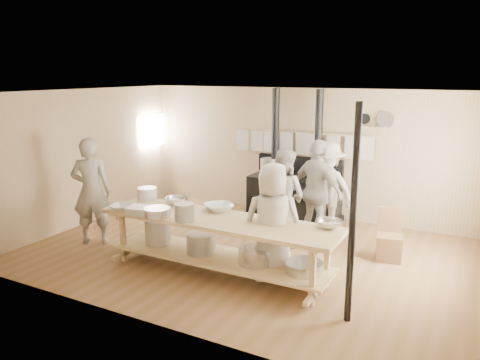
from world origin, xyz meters
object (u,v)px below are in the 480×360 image
at_px(prep_table, 218,240).
at_px(chair, 389,245).
at_px(stove, 294,193).
at_px(cook_by_window, 326,190).
at_px(cook_far_left, 91,191).
at_px(cook_center, 272,222).
at_px(cook_right, 317,192).
at_px(roasting_pan, 143,210).
at_px(cook_left, 284,197).

distance_m(prep_table, chair, 2.74).
bearing_deg(stove, cook_by_window, -41.28).
relative_size(stove, cook_far_left, 1.41).
relative_size(cook_center, cook_right, 0.94).
bearing_deg(prep_table, stove, 89.96).
relative_size(cook_far_left, roasting_pan, 4.09).
relative_size(cook_left, cook_right, 0.92).
relative_size(cook_right, chair, 2.22).
height_order(prep_table, chair, prep_table).
xyz_separation_m(cook_left, chair, (1.77, 0.11, -0.59)).
height_order(cook_by_window, chair, cook_by_window).
bearing_deg(roasting_pan, cook_far_left, 163.83).
distance_m(cook_center, cook_by_window, 2.04).
height_order(cook_far_left, cook_left, cook_far_left).
xyz_separation_m(cook_left, roasting_pan, (-1.46, -1.94, 0.07)).
relative_size(cook_far_left, cook_left, 1.11).
distance_m(stove, cook_right, 1.44).
relative_size(stove, roasting_pan, 5.76).
bearing_deg(stove, prep_table, -90.04).
bearing_deg(cook_right, cook_left, 54.20).
bearing_deg(cook_right, roasting_pan, 71.17).
relative_size(cook_center, cook_by_window, 0.98).
xyz_separation_m(cook_by_window, roasting_pan, (-2.01, -2.55, 0.03)).
height_order(prep_table, cook_by_window, cook_by_window).
xyz_separation_m(cook_center, cook_by_window, (0.13, 2.04, 0.02)).
xyz_separation_m(cook_right, roasting_pan, (-1.95, -2.25, -0.00)).
xyz_separation_m(prep_table, cook_by_window, (0.91, 2.22, 0.35)).
bearing_deg(chair, cook_far_left, -172.54).
bearing_deg(stove, roasting_pan, -108.23).
distance_m(cook_left, roasting_pan, 2.43).
relative_size(cook_right, roasting_pan, 4.01).
distance_m(stove, chair, 2.51).
height_order(stove, cook_center, stove).
bearing_deg(cook_center, stove, -99.74).
relative_size(cook_right, cook_by_window, 1.04).
height_order(stove, roasting_pan, stove).
bearing_deg(cook_right, stove, -30.28).
bearing_deg(stove, cook_right, -52.43).
bearing_deg(roasting_pan, cook_left, 53.02).
distance_m(chair, roasting_pan, 3.87).
bearing_deg(cook_right, cook_by_window, -78.75).
xyz_separation_m(cook_right, chair, (1.27, -0.20, -0.66)).
bearing_deg(roasting_pan, cook_center, 15.30).
bearing_deg(cook_right, cook_far_left, 50.41).
xyz_separation_m(stove, chair, (2.12, -1.30, -0.28)).
bearing_deg(cook_right, cook_center, 109.94).
bearing_deg(stove, cook_far_left, -131.04).
distance_m(prep_table, roasting_pan, 1.21).
bearing_deg(cook_far_left, cook_center, 152.95).
relative_size(prep_table, chair, 4.42).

